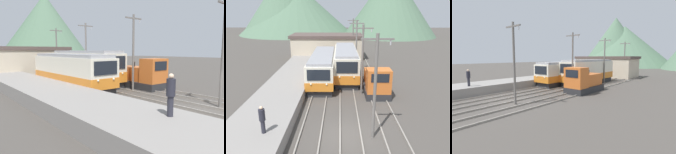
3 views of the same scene
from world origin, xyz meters
The scene contains 15 objects.
ground_plane centered at (0.00, 0.00, 0.00)m, with size 200.00×200.00×0.00m, color #47423D.
platform_left centered at (-6.25, 0.00, 0.50)m, with size 4.50×54.00×1.00m, color gray.
track_left centered at (-2.60, 0.00, 0.07)m, with size 1.54×60.00×0.14m.
track_center centered at (0.20, 0.00, 0.07)m, with size 1.54×60.00×0.14m.
track_right centered at (3.20, 0.00, 0.07)m, with size 1.54×60.00×0.14m.
commuter_train_left centered at (-2.60, 12.24, 1.60)m, with size 2.84×11.47×3.42m.
commuter_train_center centered at (0.20, 14.07, 1.74)m, with size 2.84×11.02×3.75m.
shunting_locomotive centered at (3.20, 8.11, 1.21)m, with size 2.40×5.21×3.00m.
catenary_mast_near centered at (1.71, -0.36, 3.86)m, with size 2.00×0.20×7.08m.
catenary_mast_mid centered at (1.71, 7.92, 3.86)m, with size 2.00×0.20×7.08m.
catenary_mast_far centered at (1.71, 16.19, 3.86)m, with size 2.00×0.20×7.08m.
catenary_mast_distant centered at (1.71, 24.46, 3.86)m, with size 2.00×0.20×7.08m.
person_on_platform centered at (-5.33, -1.43, 2.00)m, with size 0.38×0.38×1.83m.
station_building centered at (-2.87, 26.00, 2.17)m, with size 12.60×6.30×4.29m.
mountain_backdrop centered at (-8.82, 68.94, 10.21)m, with size 69.22×44.57×22.42m.
Camera 3 is at (14.68, -9.07, 4.16)m, focal length 28.00 mm.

